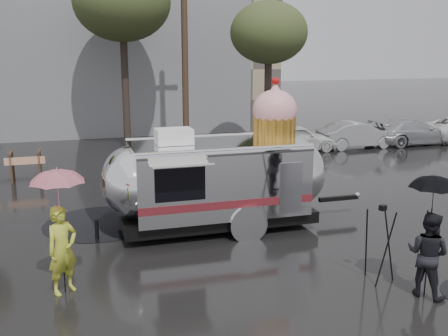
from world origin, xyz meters
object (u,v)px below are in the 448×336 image
object	(u,v)px
person_left	(62,250)
tripod	(381,236)
person_right	(428,254)
airstream_trailer	(220,176)

from	to	relation	value
person_left	tripod	size ratio (longest dim) A/B	1.07
tripod	person_right	bearing A→B (deg)	-79.48
person_left	person_right	xyz separation A→B (m)	(6.31, -2.06, -0.03)
airstream_trailer	tripod	world-z (taller)	airstream_trailer
airstream_trailer	person_left	distance (m)	4.66
airstream_trailer	person_right	size ratio (longest dim) A/B	4.45
person_left	person_right	bearing A→B (deg)	-51.31
person_left	person_right	distance (m)	6.64
person_left	tripod	bearing A→B (deg)	-45.48
person_left	person_right	world-z (taller)	person_left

